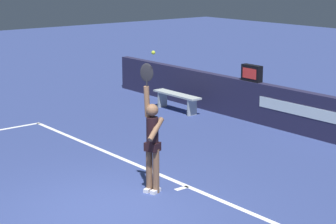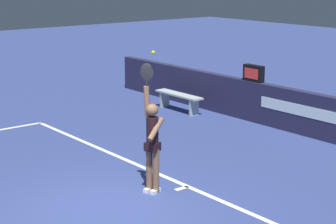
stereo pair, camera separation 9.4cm
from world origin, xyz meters
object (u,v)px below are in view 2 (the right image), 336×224
Objects in this scene: tennis_player at (152,140)px; courtside_bench_near at (179,98)px; tennis_ball at (153,53)px; speed_display at (254,73)px.

tennis_player is 1.37× the size of courtside_bench_near.
tennis_ball is (0.11, -0.05, 1.62)m from tennis_player.
speed_display reaches higher than courtside_bench_near.
speed_display is 5.91m from tennis_player.
tennis_ball is (2.64, -5.38, 1.31)m from speed_display.
tennis_ball is at bearing -23.24° from tennis_player.
courtside_bench_near is at bearing -158.31° from speed_display.
tennis_ball is at bearing -63.88° from speed_display.
tennis_player is 35.51× the size of tennis_ball.
tennis_player is at bearing -64.67° from speed_display.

